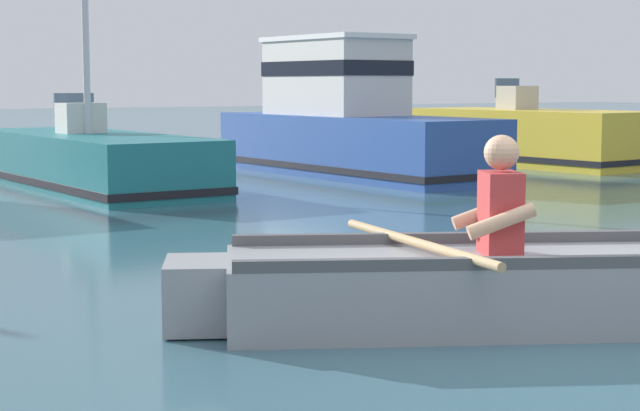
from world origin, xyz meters
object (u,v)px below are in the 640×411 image
moored_boat_blue (347,124)px  moored_boat_yellow (530,138)px  moored_boat_teal (92,162)px  rowboat_with_person (464,285)px

moored_boat_blue → moored_boat_yellow: bearing=1.7°
moored_boat_teal → moored_boat_blue: moored_boat_teal is taller
rowboat_with_person → moored_boat_yellow: moored_boat_yellow is taller
rowboat_with_person → moored_boat_yellow: (9.23, 9.85, 0.24)m
moored_boat_yellow → rowboat_with_person: bearing=-133.1°
moored_boat_teal → moored_boat_yellow: moored_boat_teal is taller
rowboat_with_person → moored_boat_blue: bearing=62.1°
moored_boat_blue → moored_boat_yellow: moored_boat_blue is taller
moored_boat_yellow → moored_boat_teal: bearing=-178.6°
moored_boat_teal → moored_boat_yellow: 8.45m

